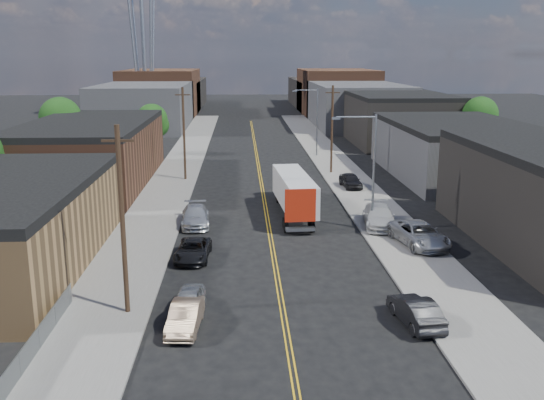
{
  "coord_description": "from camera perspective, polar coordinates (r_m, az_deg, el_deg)",
  "views": [
    {
      "loc": [
        -2.13,
        -20.02,
        13.33
      ],
      "look_at": [
        0.2,
        24.93,
        2.5
      ],
      "focal_mm": 40.0,
      "sensor_mm": 36.0,
      "label": 1
    }
  ],
  "objects": [
    {
      "name": "warehouse_brown",
      "position": [
        66.72,
        -16.74,
        4.31
      ],
      "size": [
        12.0,
        26.0,
        6.6
      ],
      "color": "#553222",
      "rests_on": "ground"
    },
    {
      "name": "skyline_right_c",
      "position": [
        161.84,
        4.97,
        10.0
      ],
      "size": [
        16.0,
        40.0,
        7.0
      ],
      "primitive_type": "cube",
      "color": "black",
      "rests_on": "ground"
    },
    {
      "name": "skyline_left_b",
      "position": [
        141.4,
        -10.38,
        9.94
      ],
      "size": [
        16.0,
        26.0,
        10.0
      ],
      "primitive_type": "cube",
      "color": "#553222",
      "rests_on": "ground"
    },
    {
      "name": "sidewalk_left",
      "position": [
        66.77,
        -9.25,
        1.9
      ],
      "size": [
        5.0,
        140.0,
        0.15
      ],
      "primitive_type": "cube",
      "color": "slate",
      "rests_on": "ground"
    },
    {
      "name": "tree_right_far",
      "position": [
        86.64,
        19.02,
        7.4
      ],
      "size": [
        4.85,
        4.76,
        7.91
      ],
      "color": "black",
      "rests_on": "ground"
    },
    {
      "name": "car_right_lot_c",
      "position": [
        62.13,
        7.41,
        1.84
      ],
      "size": [
        2.09,
        4.35,
        1.43
      ],
      "primitive_type": "imported",
      "rotation": [
        0.0,
        0.0,
        0.1
      ],
      "color": "black",
      "rests_on": "sidewalk_right"
    },
    {
      "name": "car_right_lot_b",
      "position": [
        48.29,
        10.04,
        -1.52
      ],
      "size": [
        2.98,
        5.87,
        1.63
      ],
      "primitive_type": "imported",
      "rotation": [
        0.0,
        0.0,
        -0.13
      ],
      "color": "#AFAFAF",
      "rests_on": "sidewalk_right"
    },
    {
      "name": "industrial_right_c",
      "position": [
        95.61,
        11.77,
        7.53
      ],
      "size": [
        14.0,
        22.0,
        7.6
      ],
      "color": "black",
      "rests_on": "ground"
    },
    {
      "name": "car_right_lot_a",
      "position": [
        44.14,
        13.7,
        -3.14
      ],
      "size": [
        3.69,
        6.23,
        1.62
      ],
      "primitive_type": "imported",
      "rotation": [
        0.0,
        0.0,
        0.18
      ],
      "color": "#A0A1A5",
      "rests_on": "sidewalk_right"
    },
    {
      "name": "semi_truck",
      "position": [
        51.96,
        1.96,
        0.97
      ],
      "size": [
        3.04,
        13.86,
        3.59
      ],
      "rotation": [
        0.0,
        0.0,
        0.07
      ],
      "color": "silver",
      "rests_on": "ground"
    },
    {
      "name": "car_left_c",
      "position": [
        40.82,
        -7.44,
        -4.69
      ],
      "size": [
        2.4,
        4.76,
        1.29
      ],
      "primitive_type": "imported",
      "rotation": [
        0.0,
        0.0,
        -0.06
      ],
      "color": "black",
      "rests_on": "ground"
    },
    {
      "name": "utility_pole_left_far",
      "position": [
        65.82,
        -8.29,
        6.24
      ],
      "size": [
        1.6,
        0.26,
        10.0
      ],
      "color": "black",
      "rests_on": "ground"
    },
    {
      "name": "car_left_d",
      "position": [
        48.74,
        -7.24,
        -1.52
      ],
      "size": [
        2.5,
        5.42,
        1.53
      ],
      "primitive_type": "imported",
      "rotation": [
        0.0,
        0.0,
        0.07
      ],
      "color": "#BBBEC1",
      "rests_on": "ground"
    },
    {
      "name": "tree_left_mid",
      "position": [
        78.52,
        -19.23,
        7.05
      ],
      "size": [
        5.1,
        5.04,
        8.37
      ],
      "color": "black",
      "rests_on": "ground"
    },
    {
      "name": "skyline_left_a",
      "position": [
        116.77,
        -11.9,
        8.66
      ],
      "size": [
        16.0,
        30.0,
        8.0
      ],
      "primitive_type": "cube",
      "color": "#313134",
      "rests_on": "ground"
    },
    {
      "name": "car_left_b",
      "position": [
        30.88,
        -8.18,
        -10.82
      ],
      "size": [
        1.74,
        4.18,
        1.35
      ],
      "primitive_type": "imported",
      "rotation": [
        0.0,
        0.0,
        -0.08
      ],
      "color": "#806954",
      "rests_on": "ground"
    },
    {
      "name": "centerline",
      "position": [
        66.41,
        -1.07,
        1.95
      ],
      "size": [
        0.32,
        120.0,
        0.01
      ],
      "primitive_type": "cube",
      "color": "gold",
      "rests_on": "ground"
    },
    {
      "name": "streetlight_far",
      "position": [
        81.01,
        3.98,
        7.83
      ],
      "size": [
        3.39,
        0.25,
        9.0
      ],
      "color": "gray",
      "rests_on": "ground"
    },
    {
      "name": "chainlink_fence",
      "position": [
        28.31,
        -22.65,
        -14.19
      ],
      "size": [
        0.05,
        16.0,
        1.22
      ],
      "color": "slate",
      "rests_on": "ground"
    },
    {
      "name": "utility_pole_left_near",
      "position": [
        31.7,
        -13.9,
        -1.86
      ],
      "size": [
        1.6,
        0.26,
        10.0
      ],
      "color": "black",
      "rests_on": "ground"
    },
    {
      "name": "tree_left_far",
      "position": [
        83.33,
        -11.19,
        7.24
      ],
      "size": [
        4.35,
        4.2,
        6.97
      ],
      "color": "black",
      "rests_on": "ground"
    },
    {
      "name": "skyline_left_c",
      "position": [
        161.31,
        -9.47,
        9.86
      ],
      "size": [
        16.0,
        40.0,
        7.0
      ],
      "primitive_type": "cube",
      "color": "black",
      "rests_on": "ground"
    },
    {
      "name": "sidewalk_right",
      "position": [
        67.37,
        7.04,
        2.08
      ],
      "size": [
        5.0,
        140.0,
        0.15
      ],
      "primitive_type": "cube",
      "color": "slate",
      "rests_on": "ground"
    },
    {
      "name": "ground",
      "position": [
        81.15,
        -1.43,
        4.07
      ],
      "size": [
        260.0,
        260.0,
        0.0
      ],
      "primitive_type": "plane",
      "color": "black",
      "rests_on": "ground"
    },
    {
      "name": "car_left_a",
      "position": [
        32.72,
        -7.87,
        -9.42
      ],
      "size": [
        1.86,
        3.93,
        1.3
      ],
      "primitive_type": "imported",
      "rotation": [
        0.0,
        0.0,
        -0.09
      ],
      "color": "#9EA2A3",
      "rests_on": "ground"
    },
    {
      "name": "industrial_right_b",
      "position": [
        71.04,
        16.98,
        4.62
      ],
      "size": [
        14.0,
        24.0,
        6.1
      ],
      "color": "#313134",
      "rests_on": "ground"
    },
    {
      "name": "skyline_right_b",
      "position": [
        142.0,
        6.1,
        10.09
      ],
      "size": [
        16.0,
        26.0,
        10.0
      ],
      "primitive_type": "cube",
      "color": "#553222",
      "rests_on": "ground"
    },
    {
      "name": "utility_pole_right",
      "position": [
        69.29,
        5.67,
        6.67
      ],
      "size": [
        1.6,
        0.26,
        10.0
      ],
      "color": "black",
      "rests_on": "ground"
    },
    {
      "name": "streetlight_near",
      "position": [
        46.75,
        9.11,
        3.5
      ],
      "size": [
        3.39,
        0.25,
        9.0
      ],
      "color": "gray",
      "rests_on": "ground"
    },
    {
      "name": "car_right_oncoming",
      "position": [
        31.95,
        13.37,
        -10.12
      ],
      "size": [
        2.09,
        4.5,
        1.43
      ],
      "primitive_type": "imported",
      "rotation": [
        0.0,
        0.0,
        3.28
      ],
      "color": "black",
      "rests_on": "ground"
    },
    {
      "name": "skyline_right_a",
      "position": [
        117.5,
        7.99,
        8.85
      ],
      "size": [
        16.0,
        30.0,
        8.0
      ],
      "primitive_type": "cube",
      "color": "#313134",
      "rests_on": "ground"
    }
  ]
}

